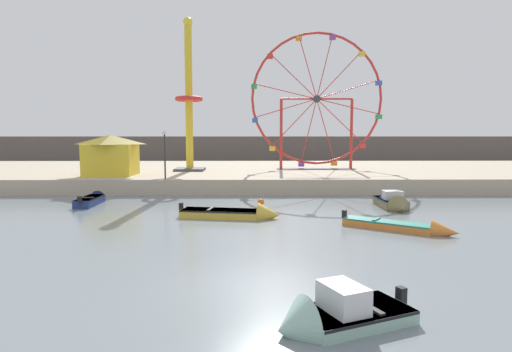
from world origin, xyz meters
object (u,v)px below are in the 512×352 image
(motorboat_navy_blue, at_px, (93,199))
(drop_tower_yellow_tower, at_px, (189,105))
(carnival_booth_yellow_awning, at_px, (111,154))
(mooring_buoy_orange, at_px, (261,202))
(promenade_lamp_near, at_px, (165,147))
(motorboat_seafoam, at_px, (330,317))
(motorboat_olive_wood, at_px, (394,203))
(ferris_wheel_red_frame, at_px, (317,101))
(motorboat_orange_hull, at_px, (406,227))
(motorboat_mustard_yellow, at_px, (239,214))

(motorboat_navy_blue, relative_size, drop_tower_yellow_tower, 0.30)
(drop_tower_yellow_tower, height_order, carnival_booth_yellow_awning, drop_tower_yellow_tower)
(mooring_buoy_orange, bearing_deg, promenade_lamp_near, 145.51)
(motorboat_seafoam, relative_size, drop_tower_yellow_tower, 0.27)
(motorboat_olive_wood, height_order, ferris_wheel_red_frame, ferris_wheel_red_frame)
(ferris_wheel_red_frame, bearing_deg, promenade_lamp_near, -143.81)
(motorboat_orange_hull, distance_m, ferris_wheel_red_frame, 23.87)
(carnival_booth_yellow_awning, bearing_deg, mooring_buoy_orange, -34.70)
(motorboat_navy_blue, relative_size, mooring_buoy_orange, 10.00)
(ferris_wheel_red_frame, bearing_deg, motorboat_navy_blue, -141.38)
(motorboat_orange_hull, bearing_deg, motorboat_olive_wood, 112.22)
(motorboat_mustard_yellow, xyz_separation_m, ferris_wheel_red_frame, (7.18, 19.08, 7.77))
(motorboat_orange_hull, relative_size, motorboat_seafoam, 1.32)
(ferris_wheel_red_frame, height_order, promenade_lamp_near, ferris_wheel_red_frame)
(carnival_booth_yellow_awning, bearing_deg, motorboat_navy_blue, -81.94)
(motorboat_seafoam, xyz_separation_m, ferris_wheel_red_frame, (4.57, 33.11, 7.73))
(motorboat_seafoam, bearing_deg, carnival_booth_yellow_awning, -85.95)
(motorboat_olive_wood, relative_size, promenade_lamp_near, 1.11)
(motorboat_mustard_yellow, height_order, drop_tower_yellow_tower, drop_tower_yellow_tower)
(mooring_buoy_orange, bearing_deg, carnival_booth_yellow_awning, 145.81)
(motorboat_olive_wood, bearing_deg, carnival_booth_yellow_awning, -114.68)
(promenade_lamp_near, distance_m, mooring_buoy_orange, 9.58)
(ferris_wheel_red_frame, xyz_separation_m, promenade_lamp_near, (-13.21, -9.66, -4.29))
(motorboat_mustard_yellow, bearing_deg, mooring_buoy_orange, 83.06)
(drop_tower_yellow_tower, bearing_deg, carnival_booth_yellow_awning, -143.05)
(motorboat_mustard_yellow, height_order, mooring_buoy_orange, motorboat_mustard_yellow)
(motorboat_mustard_yellow, relative_size, mooring_buoy_orange, 13.40)
(mooring_buoy_orange, bearing_deg, motorboat_orange_hull, -48.40)
(motorboat_mustard_yellow, distance_m, drop_tower_yellow_tower, 19.71)
(motorboat_olive_wood, bearing_deg, drop_tower_yellow_tower, -133.50)
(motorboat_seafoam, xyz_separation_m, drop_tower_yellow_tower, (-7.86, 31.59, 7.20))
(motorboat_navy_blue, relative_size, ferris_wheel_red_frame, 0.33)
(motorboat_mustard_yellow, relative_size, motorboat_olive_wood, 1.40)
(mooring_buoy_orange, bearing_deg, motorboat_seafoam, -86.00)
(motorboat_mustard_yellow, distance_m, promenade_lamp_near, 11.71)
(drop_tower_yellow_tower, relative_size, carnival_booth_yellow_awning, 3.25)
(motorboat_navy_blue, bearing_deg, motorboat_olive_wood, -97.70)
(motorboat_mustard_yellow, height_order, ferris_wheel_red_frame, ferris_wheel_red_frame)
(motorboat_seafoam, height_order, mooring_buoy_orange, motorboat_seafoam)
(ferris_wheel_red_frame, relative_size, drop_tower_yellow_tower, 0.94)
(drop_tower_yellow_tower, bearing_deg, motorboat_orange_hull, -57.24)
(promenade_lamp_near, bearing_deg, motorboat_seafoam, -69.78)
(mooring_buoy_orange, bearing_deg, motorboat_olive_wood, -9.70)
(motorboat_olive_wood, relative_size, motorboat_seafoam, 1.09)
(motorboat_olive_wood, bearing_deg, motorboat_navy_blue, -95.75)
(motorboat_seafoam, height_order, carnival_booth_yellow_awning, carnival_booth_yellow_awning)
(mooring_buoy_orange, bearing_deg, motorboat_navy_blue, 175.82)
(motorboat_mustard_yellow, height_order, carnival_booth_yellow_awning, carnival_booth_yellow_awning)
(motorboat_olive_wood, relative_size, carnival_booth_yellow_awning, 0.95)
(motorboat_orange_hull, relative_size, drop_tower_yellow_tower, 0.35)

